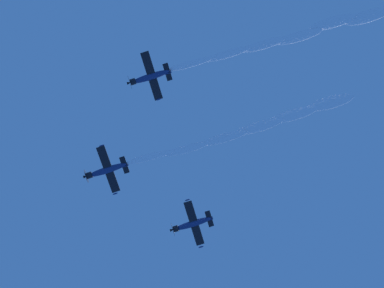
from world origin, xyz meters
The scene contains 5 objects.
airplane_lead centered at (-6.11, 0.55, 89.28)m, with size 6.94×7.60×2.94m.
airplane_left_wingman centered at (-16.56, 11.82, 91.78)m, with size 6.94×7.58×2.92m.
airplane_right_wingman centered at (-15.67, -11.86, 91.47)m, with size 6.95×7.68×2.71m.
smoke_trail_lead centered at (-31.05, -0.28, 91.09)m, with size 36.33×2.51×4.09m.
smoke_trail_left_wingman centered at (-41.14, 10.93, 93.64)m, with size 35.71×3.21×3.98m.
Camera 1 is at (-23.07, 10.82, 1.55)m, focal length 55.33 mm.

